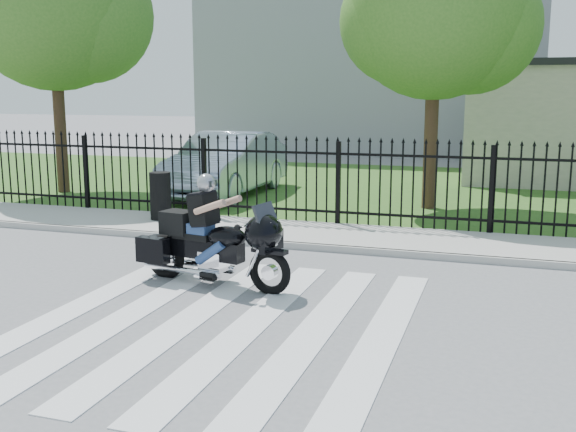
% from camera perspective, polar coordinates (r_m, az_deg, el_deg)
% --- Properties ---
extents(ground, '(120.00, 120.00, 0.00)m').
position_cam_1_polar(ground, '(8.45, -5.80, -8.93)').
color(ground, slate).
rests_on(ground, ground).
extents(crosswalk, '(5.00, 5.50, 0.01)m').
position_cam_1_polar(crosswalk, '(8.45, -5.80, -8.89)').
color(crosswalk, silver).
rests_on(crosswalk, ground).
extents(sidewalk, '(40.00, 2.00, 0.12)m').
position_cam_1_polar(sidewalk, '(12.99, 3.15, -1.67)').
color(sidewalk, '#ADAAA3').
rests_on(sidewalk, ground).
extents(curb, '(40.00, 0.12, 0.12)m').
position_cam_1_polar(curb, '(12.05, 1.92, -2.63)').
color(curb, '#ADAAA3').
rests_on(curb, ground).
extents(grass_strip, '(40.00, 12.00, 0.02)m').
position_cam_1_polar(grass_strip, '(19.74, 8.44, 2.32)').
color(grass_strip, '#2E5C1F').
rests_on(grass_strip, ground).
extents(iron_fence, '(26.00, 0.04, 1.80)m').
position_cam_1_polar(iron_fence, '(13.79, 4.27, 2.60)').
color(iron_fence, black).
rests_on(iron_fence, ground).
extents(tree_left, '(4.80, 4.80, 7.58)m').
position_cam_1_polar(tree_left, '(19.81, -19.32, 16.86)').
color(tree_left, '#382316').
rests_on(tree_left, ground).
extents(tree_mid, '(4.20, 4.20, 6.78)m').
position_cam_1_polar(tree_mid, '(16.46, 12.40, 16.81)').
color(tree_mid, '#382316').
rests_on(tree_mid, ground).
extents(building_tall, '(15.00, 10.00, 12.00)m').
position_cam_1_polar(building_tall, '(34.00, 7.74, 15.88)').
color(building_tall, gray).
rests_on(building_tall, ground).
extents(motorcycle_rider, '(2.51, 1.12, 1.67)m').
position_cam_1_polar(motorcycle_rider, '(9.89, -6.59, -1.92)').
color(motorcycle_rider, black).
rests_on(motorcycle_rider, ground).
extents(parked_car, '(1.79, 5.13, 1.69)m').
position_cam_1_polar(parked_car, '(18.26, -5.24, 4.42)').
color(parked_car, '#9EAEC7').
rests_on(parked_car, grass_strip).
extents(litter_bin, '(0.51, 0.51, 1.00)m').
position_cam_1_polar(litter_bin, '(14.47, -10.74, 1.69)').
color(litter_bin, black).
rests_on(litter_bin, sidewalk).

